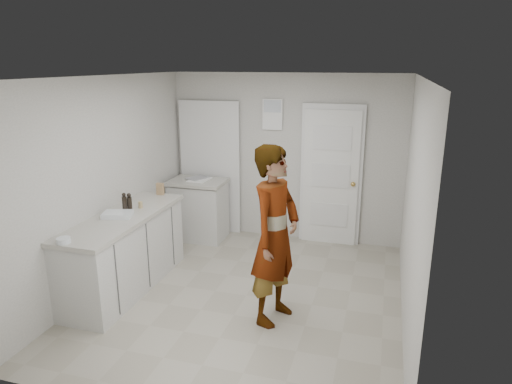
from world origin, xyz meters
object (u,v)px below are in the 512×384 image
(person, at_px, (275,236))
(oil_cruet_b, at_px, (124,203))
(spice_jar, at_px, (140,205))
(oil_cruet_a, at_px, (129,203))
(cake_mix_box, at_px, (160,189))
(egg_bowl, at_px, (64,240))
(baking_dish, at_px, (118,215))

(person, xyz_separation_m, oil_cruet_b, (-1.90, 0.26, 0.10))
(spice_jar, xyz_separation_m, oil_cruet_b, (-0.09, -0.21, 0.08))
(spice_jar, bearing_deg, oil_cruet_a, -104.51)
(person, bearing_deg, cake_mix_box, 76.54)
(spice_jar, bearing_deg, oil_cruet_b, -112.24)
(person, relative_size, egg_bowl, 13.82)
(cake_mix_box, bearing_deg, person, -27.62)
(person, xyz_separation_m, egg_bowl, (-1.97, -0.74, 0.01))
(spice_jar, relative_size, oil_cruet_a, 0.34)
(baking_dish, bearing_deg, person, -3.12)
(cake_mix_box, height_order, oil_cruet_a, oil_cruet_a)
(cake_mix_box, bearing_deg, oil_cruet_b, -91.07)
(oil_cruet_b, bearing_deg, cake_mix_box, 86.69)
(cake_mix_box, relative_size, oil_cruet_a, 0.69)
(oil_cruet_a, distance_m, baking_dish, 0.22)
(person, distance_m, oil_cruet_a, 1.88)
(egg_bowl, bearing_deg, oil_cruet_b, 85.95)
(oil_cruet_a, relative_size, baking_dish, 0.62)
(cake_mix_box, height_order, egg_bowl, cake_mix_box)
(cake_mix_box, xyz_separation_m, spice_jar, (0.04, -0.59, -0.04))
(baking_dish, bearing_deg, cake_mix_box, 87.30)
(spice_jar, bearing_deg, egg_bowl, -97.36)
(cake_mix_box, distance_m, baking_dish, 0.96)
(cake_mix_box, distance_m, oil_cruet_a, 0.76)
(person, distance_m, cake_mix_box, 2.14)
(oil_cruet_a, distance_m, oil_cruet_b, 0.06)
(person, xyz_separation_m, cake_mix_box, (-1.85, 1.06, 0.07))
(egg_bowl, bearing_deg, cake_mix_box, 86.28)
(oil_cruet_b, height_order, egg_bowl, oil_cruet_b)
(cake_mix_box, height_order, oil_cruet_b, oil_cruet_b)
(spice_jar, distance_m, egg_bowl, 1.22)
(person, relative_size, oil_cruet_b, 7.67)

